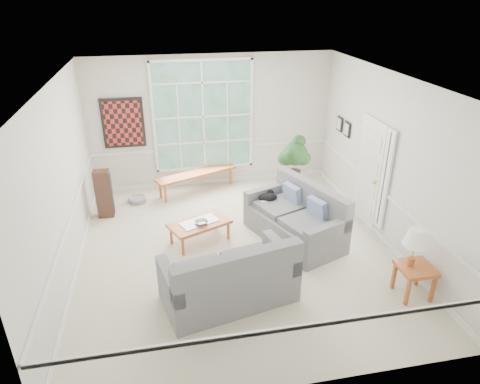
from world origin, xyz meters
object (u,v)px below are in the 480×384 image
at_px(loveseat_front, 228,270).
at_px(coffee_table, 200,232).
at_px(loveseat_right, 294,214).
at_px(end_table, 290,192).
at_px(side_table, 413,281).

relative_size(loveseat_front, coffee_table, 1.76).
height_order(loveseat_right, coffee_table, loveseat_right).
bearing_deg(loveseat_right, coffee_table, 150.25).
bearing_deg(end_table, loveseat_front, -122.61).
distance_m(loveseat_right, end_table, 1.48).
bearing_deg(coffee_table, loveseat_right, -31.55).
xyz_separation_m(end_table, side_table, (0.93, -3.32, -0.01)).
bearing_deg(loveseat_right, end_table, 54.04).
bearing_deg(loveseat_front, loveseat_right, 31.97).
xyz_separation_m(loveseat_front, coffee_table, (-0.25, 1.70, -0.32)).
relative_size(loveseat_right, end_table, 3.56).
relative_size(end_table, side_table, 1.04).
xyz_separation_m(coffee_table, side_table, (3.01, -2.15, 0.06)).
relative_size(coffee_table, side_table, 2.10).
distance_m(loveseat_right, side_table, 2.32).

